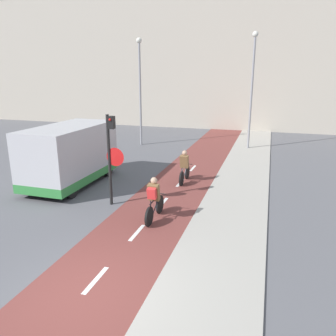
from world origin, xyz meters
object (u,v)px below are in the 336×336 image
at_px(van, 71,156).
at_px(cyclist_near, 154,200).
at_px(street_lamp_far, 140,81).
at_px(cyclist_far, 184,168).
at_px(traffic_light_pole, 111,151).
at_px(street_lamp_sidewalk, 252,80).

bearing_deg(van, cyclist_near, -27.84).
height_order(street_lamp_far, van, street_lamp_far).
xyz_separation_m(street_lamp_far, cyclist_far, (4.94, -7.20, -3.58)).
distance_m(traffic_light_pole, cyclist_near, 2.46).
xyz_separation_m(cyclist_near, cyclist_far, (-0.05, 4.15, -0.04)).
relative_size(street_lamp_sidewalk, van, 1.54).
xyz_separation_m(street_lamp_sidewalk, van, (-6.87, -9.72, -3.09)).
distance_m(street_lamp_sidewalk, van, 12.30).
bearing_deg(street_lamp_sidewalk, cyclist_far, -105.34).
height_order(street_lamp_sidewalk, cyclist_far, street_lamp_sidewalk).
relative_size(street_lamp_far, van, 1.49).
xyz_separation_m(street_lamp_sidewalk, cyclist_far, (-2.21, -8.06, -3.69)).
bearing_deg(traffic_light_pole, cyclist_far, 60.95).
xyz_separation_m(street_lamp_far, cyclist_near, (4.98, -11.35, -3.53)).
height_order(traffic_light_pole, cyclist_near, traffic_light_pole).
xyz_separation_m(street_lamp_far, van, (0.28, -8.87, -2.97)).
bearing_deg(van, street_lamp_sidewalk, 54.76).
height_order(traffic_light_pole, cyclist_far, traffic_light_pole).
bearing_deg(traffic_light_pole, street_lamp_far, 106.34).
relative_size(street_lamp_sidewalk, cyclist_near, 4.20).
height_order(traffic_light_pole, van, traffic_light_pole).
relative_size(cyclist_near, van, 0.37).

